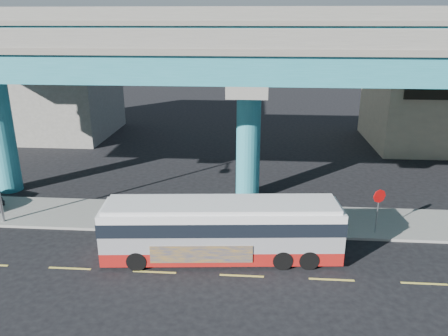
{
  "coord_description": "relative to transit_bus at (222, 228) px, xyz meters",
  "views": [
    {
      "loc": [
        0.52,
        -17.37,
        10.97
      ],
      "look_at": [
        -1.14,
        4.0,
        3.66
      ],
      "focal_mm": 35.0,
      "sensor_mm": 36.0,
      "label": 1
    }
  ],
  "objects": [
    {
      "name": "ground",
      "position": [
        1.02,
        -1.25,
        -1.59
      ],
      "size": [
        120.0,
        120.0,
        0.0
      ],
      "primitive_type": "plane",
      "color": "black",
      "rests_on": "ground"
    },
    {
      "name": "sidewalk",
      "position": [
        1.02,
        4.25,
        -1.51
      ],
      "size": [
        70.0,
        4.0,
        0.15
      ],
      "primitive_type": "cube",
      "color": "gray",
      "rests_on": "ground"
    },
    {
      "name": "lane_markings",
      "position": [
        1.02,
        -1.55,
        -1.58
      ],
      "size": [
        58.0,
        0.12,
        0.01
      ],
      "color": "#D8C64C",
      "rests_on": "ground"
    },
    {
      "name": "viaduct",
      "position": [
        1.02,
        7.85,
        7.55
      ],
      "size": [
        52.0,
        12.4,
        11.7
      ],
      "color": "#21727D",
      "rests_on": "ground"
    },
    {
      "name": "building_concrete",
      "position": [
        -18.98,
        22.75,
        2.91
      ],
      "size": [
        12.0,
        10.0,
        9.0
      ],
      "primitive_type": "cube",
      "color": "gray",
      "rests_on": "ground"
    },
    {
      "name": "transit_bus",
      "position": [
        0.0,
        0.0,
        0.0
      ],
      "size": [
        11.44,
        3.4,
        2.89
      ],
      "rotation": [
        0.0,
        0.0,
        0.09
      ],
      "color": "#9F1613",
      "rests_on": "ground"
    },
    {
      "name": "stop_sign",
      "position": [
        7.98,
        2.93,
        0.35
      ],
      "size": [
        0.7,
        0.31,
        2.49
      ],
      "rotation": [
        0.0,
        0.0,
        -0.01
      ],
      "color": "gray",
      "rests_on": "sidewalk"
    }
  ]
}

